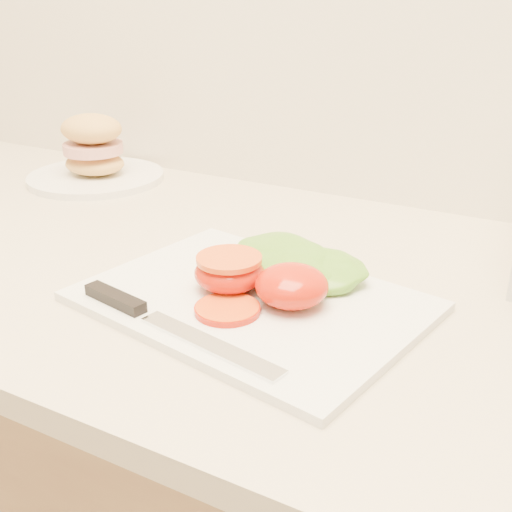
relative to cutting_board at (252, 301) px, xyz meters
The scene contains 8 objects.
cutting_board is the anchor object (origin of this frame).
tomato_half_dome 0.05m from the cutting_board, ahead, with size 0.08×0.08×0.04m, color red.
tomato_half_cut 0.04m from the cutting_board, 168.45° to the left, with size 0.08×0.08×0.04m.
tomato_slice_0 0.04m from the cutting_board, 97.22° to the right, with size 0.07×0.07×0.01m, color #D95817.
lettuce_leaf_0 0.08m from the cutting_board, 91.07° to the left, with size 0.15×0.10×0.03m, color #62A22A.
lettuce_leaf_1 0.09m from the cutting_board, 59.21° to the left, with size 0.12×0.09×0.03m, color #62A22A.
knife 0.11m from the cutting_board, 126.31° to the right, with size 0.26×0.07×0.01m.
sandwich_plate 0.55m from the cutting_board, 149.15° to the left, with size 0.24×0.24×0.12m.
Camera 1 is at (0.17, 1.05, 1.26)m, focal length 45.00 mm.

